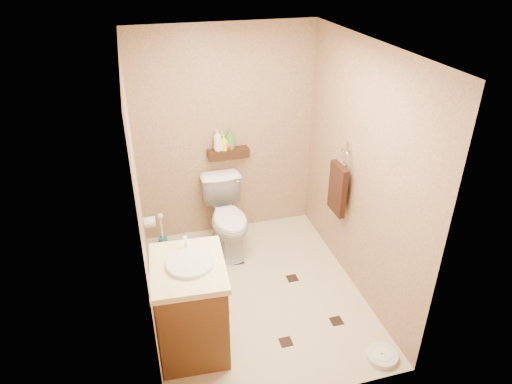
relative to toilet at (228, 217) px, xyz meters
name	(u,v)px	position (x,y,z in m)	size (l,w,h in m)	color
ground	(257,293)	(0.09, -0.83, -0.40)	(2.50, 2.50, 0.00)	#C1B38D
wall_back	(226,136)	(0.09, 0.42, 0.80)	(2.00, 0.04, 2.40)	tan
wall_front	(309,277)	(0.09, -2.08, 0.80)	(2.00, 0.04, 2.40)	tan
wall_left	(140,203)	(-0.91, -0.83, 0.80)	(0.04, 2.50, 2.40)	tan
wall_right	(360,174)	(1.09, -0.83, 0.80)	(0.04, 2.50, 2.40)	tan
ceiling	(257,46)	(0.09, -0.83, 2.00)	(2.00, 2.50, 0.02)	silver
wall_shelf	(228,153)	(0.09, 0.34, 0.62)	(0.46, 0.14, 0.10)	#381E0F
floor_accents	(259,295)	(0.10, -0.88, -0.40)	(1.33, 1.34, 0.01)	black
toilet	(228,217)	(0.00, 0.00, 0.00)	(0.45, 0.79, 0.80)	white
vanity	(191,305)	(-0.60, -1.33, 0.05)	(0.63, 0.75, 1.00)	brown
bathroom_scale	(382,356)	(0.90, -1.90, -0.38)	(0.27, 0.27, 0.05)	silver
toilet_brush	(162,234)	(-0.73, 0.24, -0.25)	(0.10, 0.10, 0.43)	#175E5B
towel_ring	(338,187)	(1.01, -0.58, 0.54)	(0.12, 0.30, 0.76)	silver
toilet_paper	(150,222)	(-0.85, -0.18, 0.20)	(0.12, 0.11, 0.12)	silver
bottle_a	(218,140)	(-0.02, 0.34, 0.79)	(0.09, 0.09, 0.24)	white
bottle_b	(224,142)	(0.05, 0.34, 0.76)	(0.08, 0.08, 0.18)	#FFFE35
bottle_c	(229,144)	(0.10, 0.34, 0.73)	(0.10, 0.10, 0.13)	red
bottle_d	(230,139)	(0.12, 0.34, 0.79)	(0.10, 0.10, 0.25)	green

